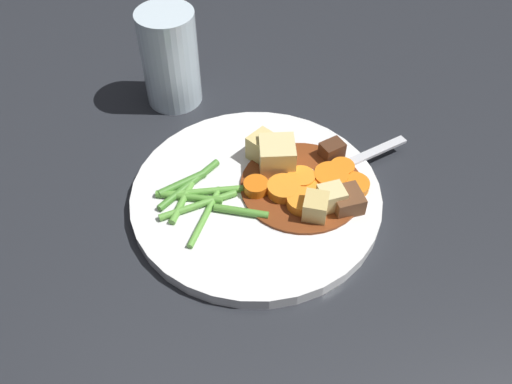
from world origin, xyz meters
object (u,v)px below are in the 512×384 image
carrot_slice_5 (302,202)px  fork (335,169)px  carrot_slice_4 (260,186)px  carrot_slice_6 (283,193)px  carrot_slice_2 (331,177)px  meat_chunk_1 (347,200)px  carrot_slice_3 (301,179)px  carrot_slice_1 (354,185)px  carrot_slice_0 (342,169)px  carrot_slice_7 (320,190)px  potato_chunk_1 (266,149)px  water_glass (170,58)px  potato_chunk_3 (316,207)px  potato_chunk_0 (277,156)px  dinner_plate (256,196)px  meat_chunk_0 (332,150)px  potato_chunk_2 (331,198)px

carrot_slice_5 → fork: bearing=59.3°
carrot_slice_4 → carrot_slice_6: same height
carrot_slice_2 → meat_chunk_1: size_ratio=1.20×
carrot_slice_3 → fork: size_ratio=0.19×
carrot_slice_1 → fork: size_ratio=0.20×
carrot_slice_5 → carrot_slice_1: bearing=31.1°
carrot_slice_0 → meat_chunk_1: bearing=-85.2°
carrot_slice_7 → potato_chunk_1: 0.07m
potato_chunk_1 → water_glass: size_ratio=0.30×
carrot_slice_4 → potato_chunk_3: 0.06m
carrot_slice_0 → carrot_slice_2: (-0.01, -0.01, 0.00)m
carrot_slice_2 → carrot_slice_7: size_ratio=1.22×
potato_chunk_0 → carrot_slice_6: bearing=-76.8°
carrot_slice_2 → meat_chunk_1: 0.04m
carrot_slice_2 → carrot_slice_7: 0.02m
carrot_slice_1 → carrot_slice_4: carrot_slice_4 is taller
carrot_slice_4 → fork: size_ratio=0.17×
potato_chunk_0 → meat_chunk_1: potato_chunk_0 is taller
carrot_slice_6 → potato_chunk_1: potato_chunk_1 is taller
dinner_plate → meat_chunk_0: size_ratio=10.60×
carrot_slice_1 → potato_chunk_1: size_ratio=0.87×
carrot_slice_4 → meat_chunk_1: bearing=-8.4°
dinner_plate → carrot_slice_0: 0.10m
potato_chunk_0 → meat_chunk_0: potato_chunk_0 is taller
potato_chunk_0 → potato_chunk_3: 0.08m
carrot_slice_0 → potato_chunk_2: (-0.01, -0.05, 0.01)m
fork → water_glass: size_ratio=1.29×
meat_chunk_0 → meat_chunk_1: (0.02, -0.07, 0.00)m
carrot_slice_0 → carrot_slice_2: bearing=-130.4°
carrot_slice_0 → meat_chunk_0: size_ratio=1.07×
potato_chunk_1 → fork: potato_chunk_1 is taller
carrot_slice_6 → carrot_slice_3: bearing=54.4°
dinner_plate → fork: size_ratio=1.70×
dinner_plate → carrot_slice_5: carrot_slice_5 is taller
meat_chunk_1 → carrot_slice_0: bearing=94.8°
carrot_slice_6 → potato_chunk_1: size_ratio=0.95×
carrot_slice_1 → potato_chunk_3: size_ratio=1.20×
carrot_slice_6 → water_glass: bearing=131.7°
fork → carrot_slice_1: bearing=-50.6°
carrot_slice_0 → water_glass: water_glass is taller
dinner_plate → fork: fork is taller
carrot_slice_5 → potato_chunk_0: (-0.03, 0.05, 0.01)m
carrot_slice_6 → meat_chunk_0: 0.08m
carrot_slice_4 → water_glass: bearing=128.0°
carrot_slice_2 → carrot_slice_5: 0.05m
carrot_slice_0 → potato_chunk_1: potato_chunk_1 is taller
potato_chunk_0 → meat_chunk_1: size_ratio=1.23×
carrot_slice_6 → meat_chunk_0: bearing=53.7°
potato_chunk_0 → potato_chunk_2: (0.06, -0.05, -0.00)m
carrot_slice_1 → carrot_slice_2: bearing=160.7°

